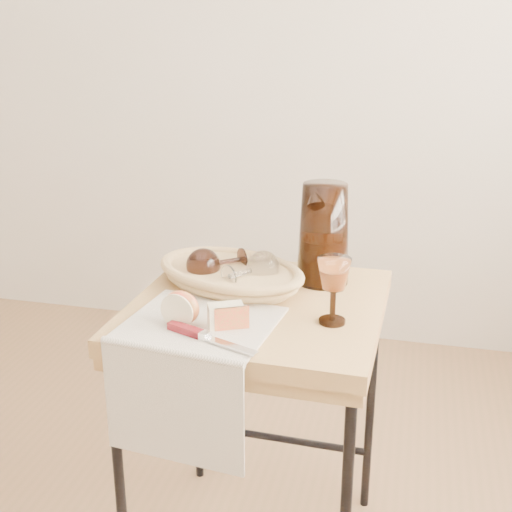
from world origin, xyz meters
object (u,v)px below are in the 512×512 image
(side_table, at_px, (258,434))
(apple_half, at_px, (182,307))
(goblet_lying_b, at_px, (249,271))
(tea_towel, at_px, (200,324))
(wine_goblet, at_px, (333,291))
(bread_basket, at_px, (231,276))
(table_knife, at_px, (208,337))
(goblet_lying_a, at_px, (220,262))
(pitcher, at_px, (324,234))

(side_table, bearing_deg, apple_half, -127.28)
(goblet_lying_b, xyz_separation_m, apple_half, (-0.09, -0.22, -0.01))
(side_table, height_order, apple_half, apple_half)
(tea_towel, distance_m, wine_goblet, 0.30)
(bread_basket, bearing_deg, side_table, -20.72)
(side_table, distance_m, tea_towel, 0.41)
(side_table, xyz_separation_m, bread_basket, (-0.09, 0.08, 0.39))
(bread_basket, xyz_separation_m, wine_goblet, (0.27, -0.15, 0.05))
(apple_half, relative_size, table_knife, 0.38)
(side_table, bearing_deg, goblet_lying_a, 142.48)
(bread_basket, xyz_separation_m, goblet_lying_a, (-0.03, 0.02, 0.03))
(bread_basket, distance_m, goblet_lying_a, 0.04)
(side_table, relative_size, bread_basket, 2.11)
(side_table, height_order, wine_goblet, wine_goblet)
(side_table, height_order, pitcher, pitcher)
(tea_towel, xyz_separation_m, pitcher, (0.22, 0.32, 0.12))
(bread_basket, height_order, apple_half, apple_half)
(bread_basket, relative_size, table_knife, 1.58)
(goblet_lying_a, height_order, pitcher, pitcher)
(bread_basket, relative_size, pitcher, 1.19)
(bread_basket, distance_m, goblet_lying_b, 0.06)
(apple_half, bearing_deg, table_knife, -30.95)
(wine_goblet, bearing_deg, pitcher, 103.52)
(goblet_lying_b, bearing_deg, wine_goblet, -82.77)
(goblet_lying_a, xyz_separation_m, table_knife, (0.07, -0.32, -0.04))
(side_table, bearing_deg, bread_basket, 139.23)
(tea_towel, distance_m, apple_half, 0.06)
(bread_basket, bearing_deg, wine_goblet, -8.81)
(goblet_lying_b, xyz_separation_m, pitcher, (0.16, 0.11, 0.07))
(tea_towel, distance_m, pitcher, 0.40)
(goblet_lying_b, distance_m, table_knife, 0.29)
(side_table, xyz_separation_m, goblet_lying_b, (-0.04, 0.05, 0.42))
(side_table, height_order, goblet_lying_a, goblet_lying_a)
(wine_goblet, bearing_deg, apple_half, -163.33)
(wine_goblet, bearing_deg, side_table, 158.04)
(bread_basket, bearing_deg, table_knife, -62.90)
(side_table, relative_size, table_knife, 3.34)
(goblet_lying_b, relative_size, wine_goblet, 0.88)
(pitcher, bearing_deg, goblet_lying_a, 176.24)
(tea_towel, distance_m, goblet_lying_b, 0.22)
(tea_towel, height_order, goblet_lying_b, goblet_lying_b)
(pitcher, distance_m, wine_goblet, 0.25)
(bread_basket, relative_size, wine_goblet, 2.29)
(side_table, xyz_separation_m, tea_towel, (-0.09, -0.15, 0.37))
(wine_goblet, distance_m, table_knife, 0.29)
(apple_half, distance_m, table_knife, 0.11)
(pitcher, relative_size, table_knife, 1.33)
(tea_towel, distance_m, table_knife, 0.09)
(goblet_lying_b, xyz_separation_m, wine_goblet, (0.22, -0.13, 0.02))
(pitcher, bearing_deg, goblet_lying_b, -166.66)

